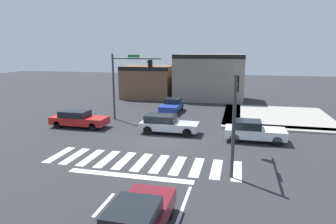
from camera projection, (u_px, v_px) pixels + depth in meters
name	position (u px, v px, depth m)	size (l,w,h in m)	color
ground_plane	(161.00, 140.00, 21.65)	(120.00, 120.00, 0.00)	#2B2B2D
crosswalk_near	(142.00, 162.00, 17.37)	(11.39, 2.86, 0.01)	silver
bike_detector_marking	(141.00, 202.00, 12.78)	(0.98, 0.98, 0.01)	yellow
curb_corner_northeast	(271.00, 117.00, 28.66)	(10.00, 10.60, 0.15)	#9E998E
storefront_row	(188.00, 79.00, 39.23)	(15.94, 5.74, 5.88)	brown
traffic_signal_southeast	(235.00, 100.00, 16.42)	(0.32, 5.09, 5.29)	#383A3D
traffic_signal_northwest	(129.00, 75.00, 26.96)	(4.63, 0.32, 6.10)	#383A3D
car_white	(253.00, 131.00, 21.26)	(4.19, 1.87, 1.49)	white
car_red	(78.00, 119.00, 25.15)	(4.76, 1.83, 1.40)	red
car_silver	(167.00, 124.00, 23.27)	(4.52, 1.73, 1.45)	#B7BABF
car_maroon	(137.00, 220.00, 10.18)	(1.81, 4.43, 1.42)	maroon
car_blue	(172.00, 105.00, 31.28)	(1.83, 4.14, 1.36)	#23389E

